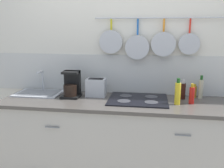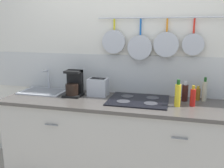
{
  "view_description": "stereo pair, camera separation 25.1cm",
  "coord_description": "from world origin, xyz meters",
  "px_view_note": "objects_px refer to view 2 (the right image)",
  "views": [
    {
      "loc": [
        0.3,
        -2.43,
        1.65
      ],
      "look_at": [
        -0.08,
        0.0,
        1.1
      ],
      "focal_mm": 40.0,
      "sensor_mm": 36.0,
      "label": 1
    },
    {
      "loc": [
        0.54,
        -2.37,
        1.65
      ],
      "look_at": [
        -0.08,
        0.0,
        1.1
      ],
      "focal_mm": 40.0,
      "sensor_mm": 36.0,
      "label": 2
    }
  ],
  "objects_px": {
    "bottle_dish_soap": "(185,92)",
    "bottle_sesame_oil": "(198,94)",
    "toaster": "(98,87)",
    "bottle_olive_oil": "(205,90)",
    "bottle_vinegar": "(193,97)",
    "coffee_maker": "(74,85)",
    "bottle_cooking_wine": "(178,95)"
  },
  "relations": [
    {
      "from": "coffee_maker",
      "to": "bottle_vinegar",
      "type": "height_order",
      "value": "coffee_maker"
    },
    {
      "from": "toaster",
      "to": "bottle_sesame_oil",
      "type": "distance_m",
      "value": 1.05
    },
    {
      "from": "bottle_sesame_oil",
      "to": "bottle_olive_oil",
      "type": "relative_size",
      "value": 0.6
    },
    {
      "from": "bottle_dish_soap",
      "to": "bottle_vinegar",
      "type": "xyz_separation_m",
      "value": [
        0.07,
        -0.16,
        -0.0
      ]
    },
    {
      "from": "bottle_cooking_wine",
      "to": "bottle_dish_soap",
      "type": "distance_m",
      "value": 0.22
    },
    {
      "from": "coffee_maker",
      "to": "bottle_dish_soap",
      "type": "distance_m",
      "value": 1.18
    },
    {
      "from": "bottle_vinegar",
      "to": "bottle_sesame_oil",
      "type": "height_order",
      "value": "bottle_vinegar"
    },
    {
      "from": "bottle_dish_soap",
      "to": "bottle_sesame_oil",
      "type": "distance_m",
      "value": 0.15
    },
    {
      "from": "bottle_sesame_oil",
      "to": "bottle_vinegar",
      "type": "bearing_deg",
      "value": -105.04
    },
    {
      "from": "bottle_sesame_oil",
      "to": "bottle_olive_oil",
      "type": "bearing_deg",
      "value": -13.71
    },
    {
      "from": "coffee_maker",
      "to": "bottle_cooking_wine",
      "type": "bearing_deg",
      "value": -5.8
    },
    {
      "from": "toaster",
      "to": "bottle_vinegar",
      "type": "bearing_deg",
      "value": -8.21
    },
    {
      "from": "bottle_sesame_oil",
      "to": "bottle_cooking_wine",
      "type": "bearing_deg",
      "value": -126.33
    },
    {
      "from": "bottle_cooking_wine",
      "to": "bottle_vinegar",
      "type": "xyz_separation_m",
      "value": [
        0.14,
        0.04,
        -0.03
      ]
    },
    {
      "from": "bottle_cooking_wine",
      "to": "bottle_sesame_oil",
      "type": "distance_m",
      "value": 0.34
    },
    {
      "from": "coffee_maker",
      "to": "bottle_vinegar",
      "type": "xyz_separation_m",
      "value": [
        1.24,
        -0.07,
        -0.03
      ]
    },
    {
      "from": "bottle_cooking_wine",
      "to": "bottle_olive_oil",
      "type": "bearing_deg",
      "value": 44.63
    },
    {
      "from": "toaster",
      "to": "bottle_vinegar",
      "type": "height_order",
      "value": "bottle_vinegar"
    },
    {
      "from": "bottle_cooking_wine",
      "to": "toaster",
      "type": "bearing_deg",
      "value": 167.68
    },
    {
      "from": "bottle_cooking_wine",
      "to": "bottle_olive_oil",
      "type": "relative_size",
      "value": 1.05
    },
    {
      "from": "bottle_dish_soap",
      "to": "coffee_maker",
      "type": "bearing_deg",
      "value": -175.45
    },
    {
      "from": "toaster",
      "to": "bottle_vinegar",
      "type": "distance_m",
      "value": 1.0
    },
    {
      "from": "bottle_cooking_wine",
      "to": "bottle_vinegar",
      "type": "bearing_deg",
      "value": 16.97
    },
    {
      "from": "toaster",
      "to": "bottle_olive_oil",
      "type": "relative_size",
      "value": 0.92
    },
    {
      "from": "bottle_cooking_wine",
      "to": "bottle_vinegar",
      "type": "distance_m",
      "value": 0.15
    },
    {
      "from": "coffee_maker",
      "to": "bottle_sesame_oil",
      "type": "distance_m",
      "value": 1.31
    },
    {
      "from": "toaster",
      "to": "bottle_olive_oil",
      "type": "bearing_deg",
      "value": 3.85
    },
    {
      "from": "toaster",
      "to": "bottle_cooking_wine",
      "type": "height_order",
      "value": "bottle_cooking_wine"
    },
    {
      "from": "bottle_vinegar",
      "to": "bottle_sesame_oil",
      "type": "relative_size",
      "value": 1.37
    },
    {
      "from": "toaster",
      "to": "bottle_sesame_oil",
      "type": "relative_size",
      "value": 1.54
    },
    {
      "from": "toaster",
      "to": "bottle_vinegar",
      "type": "relative_size",
      "value": 1.13
    },
    {
      "from": "toaster",
      "to": "bottle_vinegar",
      "type": "xyz_separation_m",
      "value": [
        0.98,
        -0.14,
        -0.01
      ]
    }
  ]
}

